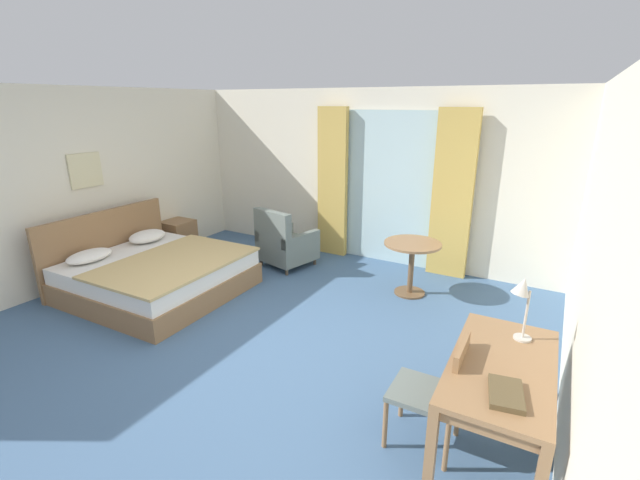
% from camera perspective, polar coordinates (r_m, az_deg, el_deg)
% --- Properties ---
extents(ground, '(6.48, 6.80, 0.10)m').
position_cam_1_polar(ground, '(4.68, -10.92, -13.85)').
color(ground, '#426084').
extents(wall_back, '(6.08, 0.12, 2.58)m').
position_cam_1_polar(wall_back, '(6.75, 6.07, 8.47)').
color(wall_back, silver).
rests_on(wall_back, ground).
extents(wall_left, '(0.12, 6.40, 2.58)m').
position_cam_1_polar(wall_left, '(6.48, -32.23, 5.43)').
color(wall_left, silver).
rests_on(wall_left, ground).
extents(wall_right, '(0.12, 6.40, 2.58)m').
position_cam_1_polar(wall_right, '(3.16, 33.19, -5.40)').
color(wall_right, silver).
rests_on(wall_right, ground).
extents(balcony_glass_door, '(1.42, 0.02, 2.27)m').
position_cam_1_polar(balcony_glass_door, '(6.54, 9.35, 6.64)').
color(balcony_glass_door, silver).
rests_on(balcony_glass_door, ground).
extents(curtain_panel_left, '(0.49, 0.10, 2.32)m').
position_cam_1_polar(curtain_panel_left, '(6.82, 1.68, 7.53)').
color(curtain_panel_left, tan).
rests_on(curtain_panel_left, ground).
extents(curtain_panel_right, '(0.54, 0.10, 2.32)m').
position_cam_1_polar(curtain_panel_right, '(6.18, 17.15, 5.66)').
color(curtain_panel_right, tan).
rests_on(curtain_panel_right, ground).
extents(bed, '(2.01, 1.94, 0.98)m').
position_cam_1_polar(bed, '(5.99, -21.04, -4.07)').
color(bed, olive).
rests_on(bed, ground).
extents(nightstand, '(0.44, 0.46, 0.54)m').
position_cam_1_polar(nightstand, '(7.43, -18.24, 0.43)').
color(nightstand, olive).
rests_on(nightstand, ground).
extents(writing_desk, '(0.66, 1.26, 0.77)m').
position_cam_1_polar(writing_desk, '(3.18, 22.86, -16.24)').
color(writing_desk, olive).
rests_on(writing_desk, ground).
extents(desk_chair, '(0.48, 0.42, 0.88)m').
position_cam_1_polar(desk_chair, '(3.26, 15.31, -18.51)').
color(desk_chair, slate).
rests_on(desk_chair, ground).
extents(desk_lamp, '(0.18, 0.16, 0.49)m').
position_cam_1_polar(desk_lamp, '(3.29, 25.30, -6.46)').
color(desk_lamp, '#B7B2A8').
rests_on(desk_lamp, writing_desk).
extents(closed_book, '(0.24, 0.33, 0.04)m').
position_cam_1_polar(closed_book, '(2.83, 23.44, -18.19)').
color(closed_book, brown).
rests_on(closed_book, writing_desk).
extents(armchair_by_window, '(0.83, 0.84, 0.90)m').
position_cam_1_polar(armchair_by_window, '(6.46, -4.70, -0.52)').
color(armchair_by_window, slate).
rests_on(armchair_by_window, ground).
extents(round_cafe_table, '(0.72, 0.72, 0.70)m').
position_cam_1_polar(round_cafe_table, '(5.58, 12.09, -2.07)').
color(round_cafe_table, olive).
rests_on(round_cafe_table, ground).
extents(framed_picture, '(0.03, 0.45, 0.45)m').
position_cam_1_polar(framed_picture, '(6.61, -28.68, 8.12)').
color(framed_picture, beige).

